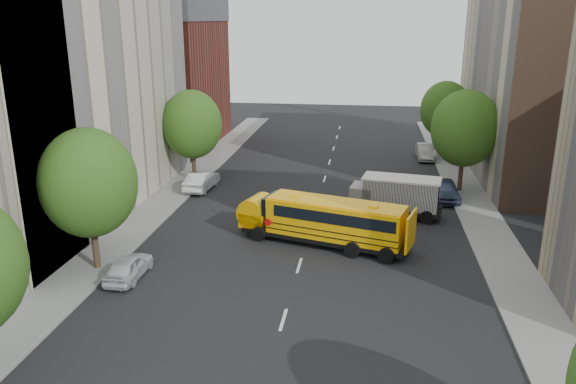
% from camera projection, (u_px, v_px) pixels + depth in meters
% --- Properties ---
extents(ground, '(120.00, 120.00, 0.00)m').
position_uv_depth(ground, '(303.00, 252.00, 33.37)').
color(ground, black).
rests_on(ground, ground).
extents(sidewalk_left, '(3.00, 80.00, 0.12)m').
position_uv_depth(sidewalk_left, '(150.00, 214.00, 39.63)').
color(sidewalk_left, slate).
rests_on(sidewalk_left, ground).
extents(sidewalk_right, '(3.00, 80.00, 0.12)m').
position_uv_depth(sidewalk_right, '(487.00, 230.00, 36.53)').
color(sidewalk_right, slate).
rests_on(sidewalk_right, ground).
extents(lane_markings, '(0.15, 64.00, 0.01)m').
position_uv_depth(lane_markings, '(318.00, 200.00, 42.82)').
color(lane_markings, silver).
rests_on(lane_markings, ground).
extents(building_left_cream, '(10.00, 26.00, 20.00)m').
position_uv_depth(building_left_cream, '(54.00, 68.00, 38.51)').
color(building_left_cream, beige).
rests_on(building_left_cream, ground).
extents(building_left_redbrick, '(10.00, 15.00, 13.00)m').
position_uv_depth(building_left_redbrick, '(168.00, 84.00, 60.35)').
color(building_left_redbrick, maroon).
rests_on(building_left_redbrick, ground).
extents(building_right_far, '(10.00, 22.00, 18.00)m').
position_uv_depth(building_right_far, '(544.00, 71.00, 47.19)').
color(building_right_far, beige).
rests_on(building_right_far, ground).
extents(street_tree_1, '(5.12, 5.12, 7.90)m').
position_uv_depth(street_tree_1, '(89.00, 183.00, 29.60)').
color(street_tree_1, '#38281C').
rests_on(street_tree_1, ground).
extents(street_tree_2, '(4.99, 4.99, 7.71)m').
position_uv_depth(street_tree_2, '(192.00, 124.00, 46.66)').
color(street_tree_2, '#38281C').
rests_on(street_tree_2, ground).
extents(street_tree_4, '(5.25, 5.25, 8.10)m').
position_uv_depth(street_tree_4, '(465.00, 129.00, 43.62)').
color(street_tree_4, '#38281C').
rests_on(street_tree_4, ground).
extents(street_tree_5, '(4.86, 4.86, 7.51)m').
position_uv_depth(street_tree_5, '(445.00, 110.00, 55.08)').
color(street_tree_5, '#38281C').
rests_on(street_tree_5, ground).
extents(school_bus, '(10.52, 5.12, 2.91)m').
position_uv_depth(school_bus, '(323.00, 219.00, 34.06)').
color(school_bus, black).
rests_on(school_bus, ground).
extents(safari_truck, '(6.86, 3.44, 2.81)m').
position_uv_depth(safari_truck, '(395.00, 195.00, 39.03)').
color(safari_truck, black).
rests_on(safari_truck, ground).
extents(parked_car_0, '(1.54, 3.84, 1.31)m').
position_uv_depth(parked_car_0, '(128.00, 267.00, 29.78)').
color(parked_car_0, silver).
rests_on(parked_car_0, ground).
extents(parked_car_1, '(1.89, 4.67, 1.51)m').
position_uv_depth(parked_car_1, '(202.00, 181.00, 45.24)').
color(parked_car_1, silver).
rests_on(parked_car_1, ground).
extents(parked_car_4, '(1.98, 4.60, 1.55)m').
position_uv_depth(parked_car_4, '(446.00, 190.00, 42.75)').
color(parked_car_4, '#333C59').
rests_on(parked_car_4, ground).
extents(parked_car_5, '(1.64, 4.52, 1.48)m').
position_uv_depth(parked_car_5, '(425.00, 152.00, 55.13)').
color(parked_car_5, gray).
rests_on(parked_car_5, ground).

